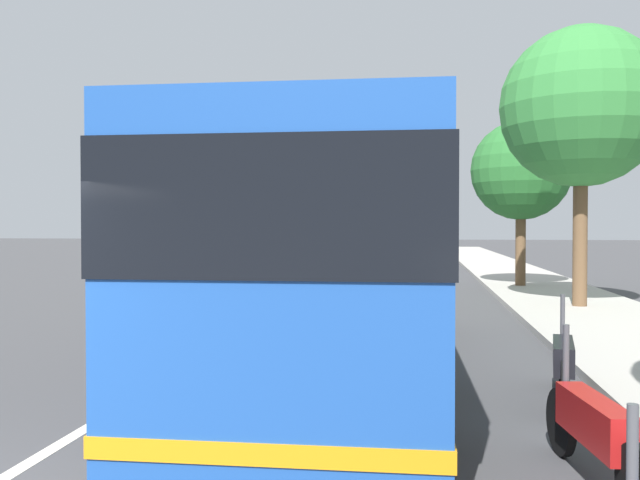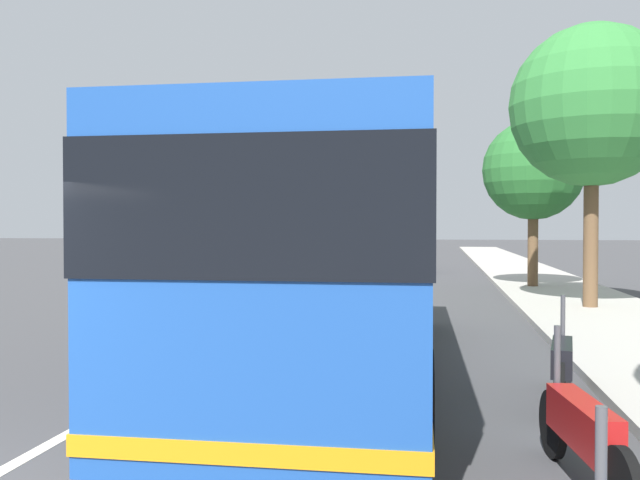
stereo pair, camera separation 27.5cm
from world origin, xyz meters
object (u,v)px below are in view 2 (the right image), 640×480
(car_oncoming, at_px, (320,257))
(car_behind_bus, at_px, (337,251))
(motorcycle_nearest_curb, at_px, (562,364))
(car_far_distant, at_px, (400,256))
(motorcycle_by_tree, at_px, (582,433))
(roadside_tree_mid_block, at_px, (592,107))
(roadside_tree_far_block, at_px, (533,171))
(coach_bus, at_px, (338,249))

(car_oncoming, bearing_deg, car_behind_bus, -176.45)
(motorcycle_nearest_curb, bearing_deg, car_far_distant, 18.61)
(motorcycle_nearest_curb, bearing_deg, motorcycle_by_tree, -176.22)
(car_behind_bus, bearing_deg, roadside_tree_mid_block, 22.39)
(roadside_tree_mid_block, bearing_deg, car_behind_bus, 23.67)
(car_far_distant, distance_m, roadside_tree_mid_block, 16.30)
(motorcycle_by_tree, height_order, roadside_tree_far_block, roadside_tree_far_block)
(motorcycle_nearest_curb, bearing_deg, roadside_tree_mid_block, -3.44)
(coach_bus, distance_m, roadside_tree_mid_block, 10.13)
(car_far_distant, bearing_deg, roadside_tree_far_block, -153.42)
(car_oncoming, height_order, car_behind_bus, car_behind_bus)
(car_behind_bus, xyz_separation_m, roadside_tree_mid_block, (-22.91, -10.04, 4.52))
(roadside_tree_far_block, bearing_deg, motorcycle_by_tree, 173.63)
(motorcycle_by_tree, relative_size, car_oncoming, 0.48)
(car_behind_bus, distance_m, roadside_tree_mid_block, 25.42)
(car_far_distant, relative_size, roadside_tree_far_block, 0.73)
(coach_bus, distance_m, motorcycle_nearest_curb, 3.53)
(motorcycle_nearest_curb, relative_size, roadside_tree_far_block, 0.37)
(coach_bus, xyz_separation_m, roadside_tree_mid_block, (7.95, -5.29, 3.38))
(coach_bus, relative_size, car_far_distant, 2.55)
(motorcycle_by_tree, bearing_deg, car_far_distant, -1.05)
(motorcycle_by_tree, xyz_separation_m, roadside_tree_mid_block, (12.05, -2.63, 4.74))
(coach_bus, bearing_deg, roadside_tree_mid_block, -35.35)
(coach_bus, distance_m, car_oncoming, 22.38)
(motorcycle_nearest_curb, distance_m, roadside_tree_far_block, 15.64)
(car_far_distant, height_order, roadside_tree_far_block, roadside_tree_far_block)
(car_oncoming, xyz_separation_m, car_behind_bus, (8.91, 0.50, 0.00))
(roadside_tree_far_block, bearing_deg, car_behind_bus, 28.98)
(motorcycle_nearest_curb, height_order, car_oncoming, car_oncoming)
(coach_bus, bearing_deg, motorcycle_by_tree, -148.71)
(car_behind_bus, bearing_deg, motorcycle_by_tree, 10.70)
(roadside_tree_far_block, bearing_deg, roadside_tree_mid_block, -173.97)
(motorcycle_by_tree, height_order, car_far_distant, car_far_distant)
(motorcycle_nearest_curb, relative_size, roadside_tree_mid_block, 0.30)
(car_oncoming, distance_m, car_far_distant, 3.92)
(car_far_distant, bearing_deg, coach_bus, 177.42)
(car_oncoming, bearing_deg, coach_bus, 11.35)
(motorcycle_nearest_curb, height_order, roadside_tree_far_block, roadside_tree_far_block)
(motorcycle_nearest_curb, xyz_separation_m, car_far_distant, (23.83, 3.39, 0.26))
(car_oncoming, height_order, roadside_tree_far_block, roadside_tree_far_block)
(motorcycle_by_tree, bearing_deg, car_behind_bus, 4.40)
(car_behind_bus, bearing_deg, car_oncoming, 1.90)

